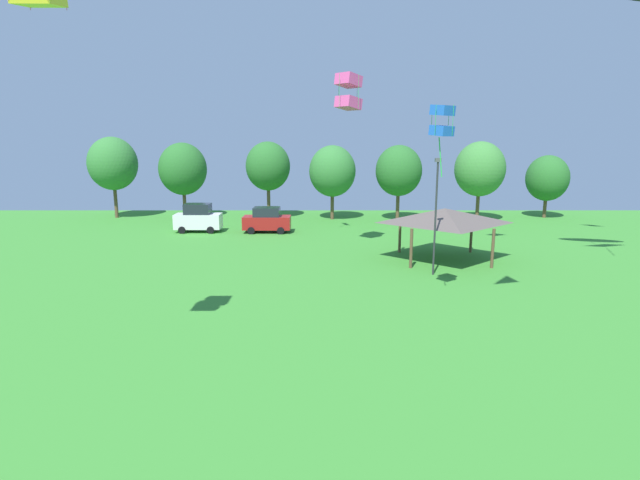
{
  "coord_description": "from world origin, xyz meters",
  "views": [
    {
      "loc": [
        -1.47,
        1.25,
        8.14
      ],
      "look_at": [
        -1.5,
        15.87,
        5.22
      ],
      "focal_mm": 28.0,
      "sensor_mm": 36.0,
      "label": 1
    }
  ],
  "objects_px": {
    "kite_flying_4": "(443,121)",
    "treeline_tree_2": "(269,166)",
    "parked_car_leftmost": "(199,218)",
    "treeline_tree_4": "(400,171)",
    "light_post_0": "(437,211)",
    "treeline_tree_0": "(114,164)",
    "treeline_tree_3": "(334,171)",
    "treeline_tree_1": "(184,169)",
    "kite_flying_6": "(350,92)",
    "parked_car_second_from_left": "(268,220)",
    "park_pavilion": "(446,216)",
    "treeline_tree_5": "(481,169)",
    "treeline_tree_6": "(549,178)"
  },
  "relations": [
    {
      "from": "treeline_tree_0",
      "to": "parked_car_second_from_left",
      "type": "bearing_deg",
      "value": -27.25
    },
    {
      "from": "treeline_tree_2",
      "to": "treeline_tree_6",
      "type": "height_order",
      "value": "treeline_tree_2"
    },
    {
      "from": "light_post_0",
      "to": "treeline_tree_0",
      "type": "relative_size",
      "value": 0.83
    },
    {
      "from": "treeline_tree_3",
      "to": "park_pavilion",
      "type": "bearing_deg",
      "value": -68.26
    },
    {
      "from": "park_pavilion",
      "to": "treeline_tree_4",
      "type": "xyz_separation_m",
      "value": [
        -0.48,
        17.51,
        2.03
      ]
    },
    {
      "from": "parked_car_leftmost",
      "to": "treeline_tree_2",
      "type": "relative_size",
      "value": 0.51
    },
    {
      "from": "parked_car_leftmost",
      "to": "treeline_tree_2",
      "type": "distance_m",
      "value": 10.88
    },
    {
      "from": "park_pavilion",
      "to": "treeline_tree_5",
      "type": "height_order",
      "value": "treeline_tree_5"
    },
    {
      "from": "treeline_tree_0",
      "to": "treeline_tree_3",
      "type": "xyz_separation_m",
      "value": [
        23.17,
        -1.14,
        -0.72
      ]
    },
    {
      "from": "kite_flying_6",
      "to": "kite_flying_4",
      "type": "bearing_deg",
      "value": -73.74
    },
    {
      "from": "kite_flying_6",
      "to": "treeline_tree_2",
      "type": "relative_size",
      "value": 0.31
    },
    {
      "from": "kite_flying_6",
      "to": "treeline_tree_5",
      "type": "relative_size",
      "value": 0.31
    },
    {
      "from": "treeline_tree_4",
      "to": "parked_car_second_from_left",
      "type": "bearing_deg",
      "value": -151.41
    },
    {
      "from": "kite_flying_4",
      "to": "treeline_tree_3",
      "type": "height_order",
      "value": "kite_flying_4"
    },
    {
      "from": "kite_flying_6",
      "to": "parked_car_second_from_left",
      "type": "distance_m",
      "value": 14.86
    },
    {
      "from": "kite_flying_6",
      "to": "treeline_tree_5",
      "type": "bearing_deg",
      "value": 46.33
    },
    {
      "from": "treeline_tree_1",
      "to": "treeline_tree_3",
      "type": "relative_size",
      "value": 1.03
    },
    {
      "from": "park_pavilion",
      "to": "treeline_tree_2",
      "type": "xyz_separation_m",
      "value": [
        -14.01,
        19.11,
        2.4
      ]
    },
    {
      "from": "light_post_0",
      "to": "treeline_tree_4",
      "type": "height_order",
      "value": "treeline_tree_4"
    },
    {
      "from": "park_pavilion",
      "to": "light_post_0",
      "type": "height_order",
      "value": "light_post_0"
    },
    {
      "from": "parked_car_second_from_left",
      "to": "treeline_tree_1",
      "type": "bearing_deg",
      "value": 139.44
    },
    {
      "from": "parked_car_leftmost",
      "to": "light_post_0",
      "type": "xyz_separation_m",
      "value": [
        18.02,
        -14.72,
        2.72
      ]
    },
    {
      "from": "parked_car_leftmost",
      "to": "light_post_0",
      "type": "relative_size",
      "value": 0.58
    },
    {
      "from": "treeline_tree_0",
      "to": "treeline_tree_2",
      "type": "height_order",
      "value": "treeline_tree_0"
    },
    {
      "from": "kite_flying_6",
      "to": "parked_car_leftmost",
      "type": "bearing_deg",
      "value": 146.87
    },
    {
      "from": "kite_flying_6",
      "to": "treeline_tree_6",
      "type": "distance_m",
      "value": 28.93
    },
    {
      "from": "kite_flying_6",
      "to": "park_pavilion",
      "type": "relative_size",
      "value": 0.36
    },
    {
      "from": "treeline_tree_2",
      "to": "treeline_tree_3",
      "type": "bearing_deg",
      "value": -7.82
    },
    {
      "from": "treeline_tree_4",
      "to": "treeline_tree_2",
      "type": "bearing_deg",
      "value": 173.26
    },
    {
      "from": "parked_car_leftmost",
      "to": "treeline_tree_5",
      "type": "xyz_separation_m",
      "value": [
        27.26,
        6.44,
        4.04
      ]
    },
    {
      "from": "light_post_0",
      "to": "treeline_tree_0",
      "type": "distance_m",
      "value": 37.13
    },
    {
      "from": "kite_flying_6",
      "to": "park_pavilion",
      "type": "distance_m",
      "value": 10.89
    },
    {
      "from": "parked_car_leftmost",
      "to": "treeline_tree_4",
      "type": "height_order",
      "value": "treeline_tree_4"
    },
    {
      "from": "kite_flying_4",
      "to": "treeline_tree_5",
      "type": "xyz_separation_m",
      "value": [
        10.61,
        27.43,
        -3.74
      ]
    },
    {
      "from": "light_post_0",
      "to": "treeline_tree_5",
      "type": "bearing_deg",
      "value": 66.41
    },
    {
      "from": "kite_flying_6",
      "to": "parked_car_second_from_left",
      "type": "xyz_separation_m",
      "value": [
        -6.76,
        8.24,
        -10.35
      ]
    },
    {
      "from": "treeline_tree_3",
      "to": "treeline_tree_4",
      "type": "relative_size",
      "value": 1.0
    },
    {
      "from": "kite_flying_4",
      "to": "treeline_tree_1",
      "type": "bearing_deg",
      "value": 124.46
    },
    {
      "from": "park_pavilion",
      "to": "treeline_tree_4",
      "type": "distance_m",
      "value": 17.63
    },
    {
      "from": "parked_car_second_from_left",
      "to": "treeline_tree_5",
      "type": "height_order",
      "value": "treeline_tree_5"
    },
    {
      "from": "treeline_tree_3",
      "to": "treeline_tree_1",
      "type": "bearing_deg",
      "value": 177.07
    },
    {
      "from": "parked_car_second_from_left",
      "to": "light_post_0",
      "type": "distance_m",
      "value": 18.88
    },
    {
      "from": "parked_car_leftmost",
      "to": "light_post_0",
      "type": "distance_m",
      "value": 23.42
    },
    {
      "from": "treeline_tree_2",
      "to": "parked_car_second_from_left",
      "type": "bearing_deg",
      "value": -85.38
    },
    {
      "from": "kite_flying_4",
      "to": "treeline_tree_2",
      "type": "bearing_deg",
      "value": 110.73
    },
    {
      "from": "kite_flying_6",
      "to": "treeline_tree_3",
      "type": "relative_size",
      "value": 0.32
    },
    {
      "from": "treeline_tree_2",
      "to": "park_pavilion",
      "type": "bearing_deg",
      "value": -53.75
    },
    {
      "from": "parked_car_second_from_left",
      "to": "treeline_tree_0",
      "type": "relative_size",
      "value": 0.5
    },
    {
      "from": "park_pavilion",
      "to": "treeline_tree_4",
      "type": "relative_size",
      "value": 0.88
    },
    {
      "from": "light_post_0",
      "to": "treeline_tree_0",
      "type": "bearing_deg",
      "value": 141.12
    }
  ]
}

